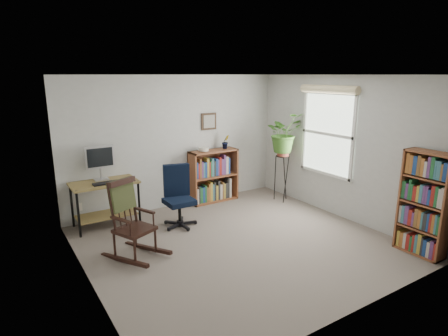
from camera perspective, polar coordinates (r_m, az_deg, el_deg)
floor at (r=5.61m, az=2.25°, el=-11.32°), size 4.20×4.00×0.00m
ceiling at (r=5.06m, az=2.51°, el=14.03°), size 4.20×4.00×0.00m
wall_back at (r=6.90m, az=-7.19°, el=3.93°), size 4.20×0.00×2.40m
wall_front at (r=3.81m, az=19.94°, el=-5.22°), size 4.20×0.00×2.40m
wall_left at (r=4.39m, az=-20.74°, el=-2.77°), size 0.00×4.00×2.40m
wall_right at (r=6.61m, az=17.49°, el=2.94°), size 0.00×4.00×2.40m
window at (r=6.74m, az=15.45°, el=5.01°), size 0.12×1.20×1.50m
desk at (r=6.36m, az=-17.57°, el=-5.25°), size 1.03×0.57×0.74m
monitor at (r=6.32m, az=-18.35°, el=0.70°), size 0.46×0.16×0.56m
keyboard at (r=6.14m, az=-17.54°, el=-2.20°), size 0.40×0.15×0.02m
office_chair at (r=6.04m, az=-6.84°, el=-4.35°), size 0.67×0.67×1.01m
rocking_chair at (r=5.14m, az=-13.53°, el=-7.59°), size 0.88×1.08×1.08m
low_bookshelf at (r=7.21m, az=-1.60°, el=-1.20°), size 0.95×0.32×1.01m
tall_bookshelf at (r=5.71m, az=28.26°, el=-4.84°), size 0.27×0.63×1.43m
plant_stand at (r=7.32m, az=8.84°, el=-1.00°), size 0.31×0.31×1.04m
spider_plant at (r=7.10m, az=9.19°, el=8.20°), size 1.69×1.88×1.47m
potted_plant_small at (r=7.24m, az=0.23°, el=3.40°), size 0.13×0.24×0.11m
framed_picture at (r=7.14m, az=-2.28°, el=7.10°), size 0.32×0.04×0.32m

